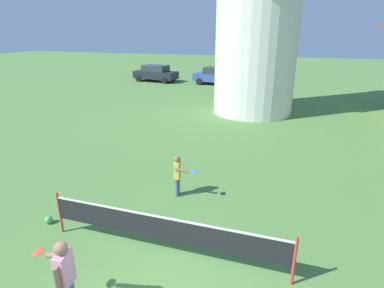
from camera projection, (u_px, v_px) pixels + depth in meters
name	position (u px, v px, depth m)	size (l,w,h in m)	color
tennis_net	(163.00, 229.00, 6.77)	(5.53, 0.06, 1.10)	red
player_near	(64.00, 275.00, 5.23)	(0.85, 0.51, 1.54)	slate
player_far	(178.00, 173.00, 9.29)	(0.76, 0.45, 1.28)	slate
stray_ball	(49.00, 220.00, 8.11)	(0.21, 0.21, 0.21)	#4CB259
parked_car_black	(156.00, 73.00, 30.49)	(4.40, 2.28, 1.56)	#1E232D
parked_car_blue	(218.00, 76.00, 28.70)	(4.59, 2.27, 1.56)	#334C99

